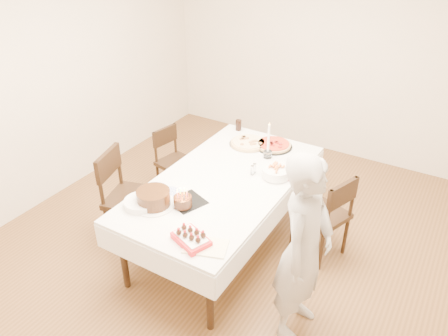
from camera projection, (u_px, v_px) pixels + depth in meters
The scene contains 22 objects.
floor at pixel (230, 248), 4.33m from camera, with size 5.00×5.00×0.00m, color brown.
wall_back at pixel (331, 52), 5.48m from camera, with size 4.50×0.04×2.70m, color beige.
wall_left at pixel (48, 78), 4.64m from camera, with size 0.04×5.00×2.70m, color beige.
dining_table at pixel (224, 213), 4.21m from camera, with size 1.14×2.14×0.75m, color white.
chair_right_savory at pixel (321, 214), 4.07m from camera, with size 0.46×0.46×0.89m, color black, non-canonical shape.
chair_left_savory at pixel (176, 163), 4.99m from camera, with size 0.41×0.41×0.79m, color black, non-canonical shape.
chair_left_dessert at pixel (132, 198), 4.22m from camera, with size 0.50×0.50×0.98m, color black, non-canonical shape.
person at pixel (304, 250), 3.15m from camera, with size 0.57×0.37×1.56m, color #B9B3AF.
pizza_white at pixel (249, 143), 4.60m from camera, with size 0.41×0.41×0.04m, color beige.
pizza_pepperoni at pixel (273, 145), 4.56m from camera, with size 0.39×0.39×0.04m, color red.
red_placemat at pixel (281, 174), 4.10m from camera, with size 0.22×0.22×0.01m, color #B21E1E.
pasta_bowl at pixel (276, 172), 4.04m from camera, with size 0.26×0.26×0.08m, color white.
taper_candle at pixel (268, 140), 4.28m from camera, with size 0.08×0.08×0.39m, color white.
shaker_pair at pixel (252, 170), 4.07m from camera, with size 0.08×0.08×0.10m, color white, non-canonical shape.
cola_glass at pixel (239, 125), 4.89m from camera, with size 0.07×0.07×0.12m, color black.
layer_cake at pixel (154, 198), 3.64m from camera, with size 0.36×0.36×0.14m, color #361E0D.
cake_board at pixel (188, 202), 3.72m from camera, with size 0.27×0.27×0.01m, color black.
birthday_cake at pixel (183, 198), 3.61m from camera, with size 0.15×0.15×0.15m, color #36190E.
strawberry_box at pixel (191, 238), 3.25m from camera, with size 0.29×0.19×0.07m, color red, non-canonical shape.
box_lid at pixel (206, 247), 3.22m from camera, with size 0.32×0.21×0.03m, color beige.
plate_stack at pixel (141, 203), 3.65m from camera, with size 0.29×0.29×0.06m, color white.
china_plate at pixel (168, 195), 3.80m from camera, with size 0.26×0.26×0.01m, color white.
Camera 1 is at (1.66, -2.87, 2.90)m, focal length 35.00 mm.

